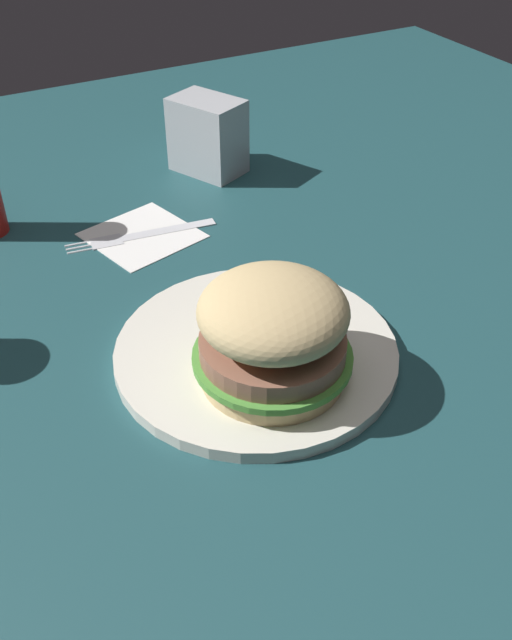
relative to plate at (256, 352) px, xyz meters
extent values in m
plane|color=#1E474C|center=(0.01, 0.03, -0.01)|extent=(1.60, 1.60, 0.00)
cylinder|color=silver|center=(0.00, 0.00, 0.00)|extent=(0.25, 0.25, 0.01)
cylinder|color=tan|center=(0.01, 0.04, 0.01)|extent=(0.12, 0.12, 0.02)
cylinder|color=#4C9338|center=(0.01, 0.04, 0.03)|extent=(0.14, 0.14, 0.01)
cylinder|color=#8E5B47|center=(0.01, 0.04, 0.04)|extent=(0.12, 0.12, 0.02)
ellipsoid|color=tan|center=(0.01, 0.04, 0.07)|extent=(0.12, 0.12, 0.05)
cylinder|color=#E5B251|center=(-0.04, -0.03, 0.01)|extent=(0.01, 0.05, 0.01)
cylinder|color=gold|center=(-0.03, -0.06, 0.01)|extent=(0.05, 0.03, 0.01)
cylinder|color=gold|center=(-0.03, -0.04, 0.01)|extent=(0.06, 0.03, 0.01)
cylinder|color=gold|center=(-0.03, -0.04, 0.01)|extent=(0.06, 0.06, 0.01)
cylinder|color=gold|center=(-0.05, -0.05, 0.01)|extent=(0.04, 0.04, 0.01)
cylinder|color=gold|center=(-0.05, -0.08, 0.01)|extent=(0.06, 0.02, 0.01)
cylinder|color=gold|center=(-0.03, -0.04, 0.02)|extent=(0.02, 0.08, 0.01)
cylinder|color=gold|center=(-0.03, -0.06, 0.02)|extent=(0.04, 0.04, 0.01)
cylinder|color=gold|center=(-0.04, -0.07, 0.01)|extent=(0.07, 0.02, 0.01)
cylinder|color=gold|center=(-0.04, -0.05, 0.01)|extent=(0.05, 0.01, 0.01)
cube|color=white|center=(0.01, -0.25, -0.01)|extent=(0.13, 0.13, 0.00)
cube|color=silver|center=(-0.02, -0.25, 0.00)|extent=(0.11, 0.03, 0.00)
cube|color=silver|center=(0.05, -0.25, 0.00)|extent=(0.04, 0.03, 0.00)
cylinder|color=silver|center=(0.08, -0.27, 0.00)|extent=(0.03, 0.01, 0.00)
cylinder|color=silver|center=(0.08, -0.26, 0.00)|extent=(0.03, 0.01, 0.00)
cylinder|color=silver|center=(0.09, -0.25, 0.00)|extent=(0.03, 0.01, 0.00)
cube|color=#B7BABF|center=(-0.13, -0.37, 0.04)|extent=(0.09, 0.11, 0.10)
camera|label=1|loc=(0.24, 0.43, 0.42)|focal=40.25mm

